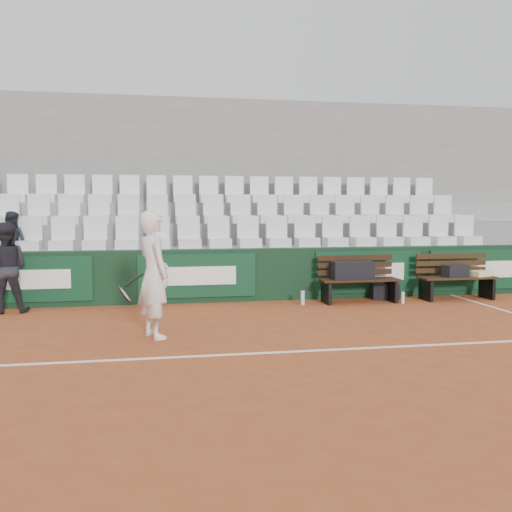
{
  "coord_description": "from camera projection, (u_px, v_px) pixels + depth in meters",
  "views": [
    {
      "loc": [
        -1.05,
        -6.8,
        1.82
      ],
      "look_at": [
        0.66,
        2.4,
        1.0
      ],
      "focal_mm": 40.0,
      "sensor_mm": 36.0,
      "label": 1
    }
  ],
  "objects": [
    {
      "name": "seat_row_back",
      "position": [
        196.0,
        189.0,
        13.03
      ],
      "size": [
        11.9,
        0.44,
        0.63
      ],
      "primitive_type": "cube",
      "color": "white",
      "rests_on": "grandstand_tier_back"
    },
    {
      "name": "bench_right",
      "position": [
        457.0,
        288.0,
        11.14
      ],
      "size": [
        1.5,
        0.56,
        0.45
      ],
      "primitive_type": "cube",
      "color": "#352010",
      "rests_on": "ground"
    },
    {
      "name": "ball_kid",
      "position": [
        5.0,
        268.0,
        9.7
      ],
      "size": [
        0.78,
        0.63,
        1.55
      ],
      "primitive_type": "imported",
      "rotation": [
        0.0,
        0.0,
        3.2
      ],
      "color": "black",
      "rests_on": "ground"
    },
    {
      "name": "tennis_player",
      "position": [
        154.0,
        275.0,
        7.85
      ],
      "size": [
        0.82,
        0.76,
        1.76
      ],
      "color": "white",
      "rests_on": "ground"
    },
    {
      "name": "grandstand_tier_front",
      "position": [
        204.0,
        272.0,
        11.49
      ],
      "size": [
        18.0,
        0.95,
        1.0
      ],
      "primitive_type": "cube",
      "color": "gray",
      "rests_on": "ground"
    },
    {
      "name": "water_bottle_far",
      "position": [
        403.0,
        298.0,
        10.67
      ],
      "size": [
        0.06,
        0.06,
        0.22
      ],
      "primitive_type": "cylinder",
      "color": "silver",
      "rests_on": "ground"
    },
    {
      "name": "grandstand_tier_mid",
      "position": [
        200.0,
        257.0,
        12.4
      ],
      "size": [
        18.0,
        0.95,
        1.45
      ],
      "primitive_type": "cube",
      "color": "gray",
      "rests_on": "ground"
    },
    {
      "name": "water_bottle_near",
      "position": [
        303.0,
        298.0,
        10.52
      ],
      "size": [
        0.07,
        0.07,
        0.26
      ],
      "primitive_type": "cylinder",
      "color": "silver",
      "rests_on": "ground"
    },
    {
      "name": "back_barrier",
      "position": [
        211.0,
        275.0,
        10.89
      ],
      "size": [
        18.0,
        0.34,
        1.0
      ],
      "color": "#10311B",
      "rests_on": "ground"
    },
    {
      "name": "bench_left",
      "position": [
        359.0,
        291.0,
        10.79
      ],
      "size": [
        1.5,
        0.56,
        0.45
      ],
      "primitive_type": "cube",
      "color": "black",
      "rests_on": "ground"
    },
    {
      "name": "sports_bag_left",
      "position": [
        353.0,
        270.0,
        10.75
      ],
      "size": [
        0.78,
        0.36,
        0.33
      ],
      "primitive_type": "cube",
      "rotation": [
        0.0,
        0.0,
        -0.03
      ],
      "color": "black",
      "rests_on": "bench_left"
    },
    {
      "name": "court_baseline",
      "position": [
        239.0,
        354.0,
        7.01
      ],
      "size": [
        18.0,
        0.06,
        0.01
      ],
      "primitive_type": "cube",
      "color": "white",
      "rests_on": "ground"
    },
    {
      "name": "sports_bag_ground",
      "position": [
        385.0,
        291.0,
        11.16
      ],
      "size": [
        0.56,
        0.4,
        0.31
      ],
      "primitive_type": "cube",
      "rotation": [
        0.0,
        0.0,
        -0.19
      ],
      "color": "black",
      "rests_on": "ground"
    },
    {
      "name": "seat_row_mid",
      "position": [
        200.0,
        209.0,
        12.14
      ],
      "size": [
        11.9,
        0.44,
        0.63
      ],
      "primitive_type": "cube",
      "color": "silver",
      "rests_on": "grandstand_tier_mid"
    },
    {
      "name": "ground",
      "position": [
        239.0,
        354.0,
        7.01
      ],
      "size": [
        80.0,
        80.0,
        0.0
      ],
      "primitive_type": "plane",
      "color": "#A44B25",
      "rests_on": "ground"
    },
    {
      "name": "grandstand_tier_back",
      "position": [
        196.0,
        243.0,
        13.32
      ],
      "size": [
        18.0,
        0.95,
        1.9
      ],
      "primitive_type": "cube",
      "color": "#989896",
      "rests_on": "ground"
    },
    {
      "name": "towel",
      "position": [
        480.0,
        273.0,
        11.17
      ],
      "size": [
        0.45,
        0.38,
        0.11
      ],
      "primitive_type": "cube",
      "rotation": [
        0.0,
        0.0,
        0.31
      ],
      "color": "beige",
      "rests_on": "bench_right"
    },
    {
      "name": "sports_bag_right",
      "position": [
        455.0,
        271.0,
        11.08
      ],
      "size": [
        0.54,
        0.34,
        0.23
      ],
      "primitive_type": "cube",
      "rotation": [
        0.0,
        0.0,
        0.23
      ],
      "color": "black",
      "rests_on": "bench_right"
    },
    {
      "name": "grandstand_rear_wall",
      "position": [
        194.0,
        190.0,
        13.82
      ],
      "size": [
        18.0,
        0.3,
        4.4
      ],
      "primitive_type": "cube",
      "color": "gray",
      "rests_on": "ground"
    },
    {
      "name": "spectator_c",
      "position": [
        11.0,
        219.0,
        10.62
      ],
      "size": [
        0.67,
        0.59,
        1.18
      ],
      "primitive_type": "imported",
      "rotation": [
        0.0,
        0.0,
        2.85
      ],
      "color": "#1E242D",
      "rests_on": "grandstand_tier_front"
    },
    {
      "name": "seat_row_front",
      "position": [
        205.0,
        232.0,
        11.25
      ],
      "size": [
        11.9,
        0.44,
        0.63
      ],
      "primitive_type": "cube",
      "color": "silver",
      "rests_on": "grandstand_tier_front"
    }
  ]
}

